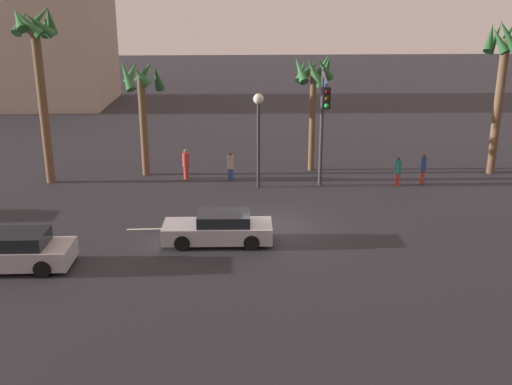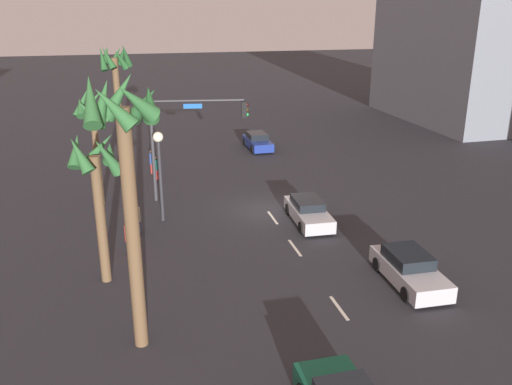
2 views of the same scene
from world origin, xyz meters
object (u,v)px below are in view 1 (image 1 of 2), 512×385
at_px(traffic_signal, 323,112).
at_px(palm_tree_0, 314,79).
at_px(car_2, 13,252).
at_px(palm_tree_1, 38,53).
at_px(palm_tree_3, 141,91).
at_px(pedestrian_3, 230,166).
at_px(car_3, 219,229).
at_px(pedestrian_1, 423,168).
at_px(building_0, 28,5).
at_px(pedestrian_0, 186,164).
at_px(palm_tree_2, 502,63).
at_px(streetlamp, 258,121).
at_px(pedestrian_2, 398,170).

relative_size(traffic_signal, palm_tree_0, 0.92).
xyz_separation_m(car_2, palm_tree_1, (-1.75, 11.53, 6.46)).
bearing_deg(palm_tree_3, pedestrian_3, -17.11).
distance_m(car_3, pedestrian_1, 13.79).
xyz_separation_m(pedestrian_3, palm_tree_0, (4.94, 1.92, 4.61)).
distance_m(palm_tree_0, building_0, 37.70).
distance_m(car_2, car_3, 7.89).
bearing_deg(car_2, traffic_signal, 31.90).
bearing_deg(palm_tree_3, building_0, 116.76).
bearing_deg(palm_tree_0, palm_tree_3, -177.69).
xyz_separation_m(car_3, pedestrian_0, (-1.86, 9.78, 0.29)).
xyz_separation_m(car_3, traffic_signal, (5.29, 6.08, 3.78)).
distance_m(car_2, pedestrian_0, 13.11).
bearing_deg(car_2, palm_tree_2, 26.64).
distance_m(streetlamp, palm_tree_3, 7.19).
bearing_deg(palm_tree_2, car_3, -148.30).
bearing_deg(pedestrian_2, pedestrian_0, 169.71).
height_order(car_2, pedestrian_1, pedestrian_1).
height_order(pedestrian_0, building_0, building_0).
relative_size(traffic_signal, palm_tree_3, 0.95).
xyz_separation_m(streetlamp, palm_tree_0, (3.45, 3.36, 1.81)).
height_order(palm_tree_2, palm_tree_3, palm_tree_2).
relative_size(car_3, palm_tree_2, 0.51).
height_order(pedestrian_2, palm_tree_3, palm_tree_3).
relative_size(traffic_signal, pedestrian_3, 3.90).
height_order(car_2, building_0, building_0).
bearing_deg(streetlamp, car_3, -105.35).
bearing_deg(traffic_signal, streetlamp, 150.08).
bearing_deg(car_3, palm_tree_3, 111.50).
distance_m(car_3, palm_tree_1, 14.89).
xyz_separation_m(pedestrian_0, building_0, (-16.94, 29.86, 8.92)).
xyz_separation_m(pedestrian_0, palm_tree_1, (-7.53, -0.22, 6.20)).
relative_size(pedestrian_0, pedestrian_2, 1.05).
bearing_deg(palm_tree_2, pedestrian_1, -157.06).
bearing_deg(pedestrian_3, palm_tree_3, 162.89).
height_order(streetlamp, building_0, building_0).
bearing_deg(pedestrian_2, pedestrian_3, 169.76).
relative_size(streetlamp, pedestrian_3, 3.10).
height_order(car_2, pedestrian_0, pedestrian_0).
bearing_deg(palm_tree_3, palm_tree_1, -166.00).
relative_size(palm_tree_2, building_0, 0.45).
bearing_deg(traffic_signal, pedestrian_2, 19.40).
bearing_deg(pedestrian_0, streetlamp, -25.43).
xyz_separation_m(pedestrian_0, palm_tree_3, (-2.41, 1.05, 4.02)).
relative_size(car_3, palm_tree_0, 0.65).
xyz_separation_m(pedestrian_0, pedestrian_1, (13.15, -1.88, 0.03)).
relative_size(pedestrian_3, building_0, 0.08).
height_order(pedestrian_0, palm_tree_1, palm_tree_1).
bearing_deg(palm_tree_0, building_0, 130.67).
xyz_separation_m(palm_tree_1, palm_tree_2, (25.45, 0.36, -0.68)).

